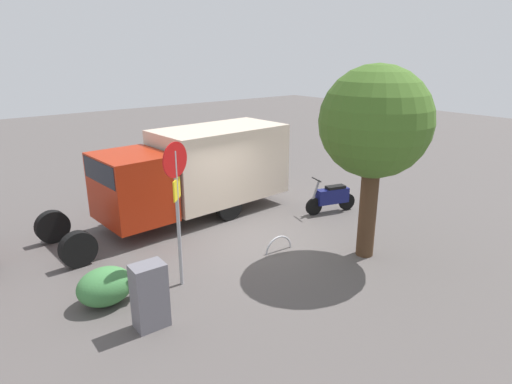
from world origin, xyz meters
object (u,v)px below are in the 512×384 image
Objects in this scene: stop_sign at (177,192)px; bike_rack_hoop at (279,251)px; street_tree at (375,124)px; box_truck_near at (194,169)px; motorcycle at (332,197)px; utility_cabinet at (150,296)px.

stop_sign reaches higher than bike_rack_hoop.
box_truck_near is at bearing -69.19° from street_tree.
bike_rack_hoop is (-2.86, 0.08, -2.19)m from stop_sign.
street_tree reaches higher than box_truck_near.
stop_sign is (6.14, 1.01, 1.67)m from motorcycle.
bike_rack_hoop is at bearing 34.63° from motorcycle.
box_truck_near reaches higher than bike_rack_hoop.
stop_sign is 3.86× the size of bike_rack_hoop.
utility_cabinet is (1.24, 1.02, -1.54)m from stop_sign.
stop_sign reaches higher than utility_cabinet.
stop_sign is at bearing 51.55° from box_truck_near.
bike_rack_hoop is (-0.35, 3.58, -1.55)m from box_truck_near.
bike_rack_hoop is (1.60, -1.55, -3.40)m from street_tree.
motorcycle is 6.44m from stop_sign.
bike_rack_hoop is at bearing 178.30° from stop_sign.
street_tree reaches higher than utility_cabinet.
motorcycle is at bearing -164.59° from utility_cabinet.
bike_rack_hoop is at bearing -167.14° from utility_cabinet.
motorcycle is at bearing 142.86° from box_truck_near.
street_tree is 5.64× the size of bike_rack_hoop.
motorcycle is at bearing -170.62° from stop_sign.
street_tree is at bearing 173.82° from utility_cabinet.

